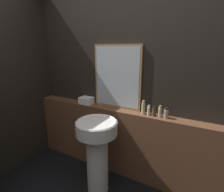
{
  "coord_description": "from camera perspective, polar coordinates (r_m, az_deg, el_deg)",
  "views": [
    {
      "loc": [
        0.96,
        -0.4,
        1.64
      ],
      "look_at": [
        -0.04,
        1.38,
        1.08
      ],
      "focal_mm": 28.0,
      "sensor_mm": 36.0,
      "label": 1
    }
  ],
  "objects": [
    {
      "name": "wall_back",
      "position": [
        2.25,
        3.41,
        5.16
      ],
      "size": [
        8.0,
        0.06,
        2.5
      ],
      "color": "black",
      "rests_on": "ground_plane"
    },
    {
      "name": "vanity_counter",
      "position": [
        2.42,
        1.86,
        -14.37
      ],
      "size": [
        2.56,
        0.17,
        0.89
      ],
      "color": "brown",
      "rests_on": "ground_plane"
    },
    {
      "name": "pedestal_sink",
      "position": [
        2.06,
        -4.88,
        -16.46
      ],
      "size": [
        0.46,
        0.46,
        0.89
      ],
      "color": "white",
      "rests_on": "ground_plane"
    },
    {
      "name": "mirror",
      "position": [
        2.22,
        1.7,
        6.18
      ],
      "size": [
        0.65,
        0.03,
        0.8
      ],
      "color": "#937047",
      "rests_on": "vanity_counter"
    },
    {
      "name": "towel_stack",
      "position": [
        2.48,
        -8.31,
        -1.45
      ],
      "size": [
        0.18,
        0.14,
        0.09
      ],
      "color": "white",
      "rests_on": "vanity_counter"
    },
    {
      "name": "shampoo_bottle",
      "position": [
        2.09,
        10.19,
        -3.83
      ],
      "size": [
        0.04,
        0.04,
        0.16
      ],
      "color": "#C6B284",
      "rests_on": "vanity_counter"
    },
    {
      "name": "conditioner_bottle",
      "position": [
        2.08,
        11.86,
        -4.66
      ],
      "size": [
        0.04,
        0.04,
        0.12
      ],
      "color": "beige",
      "rests_on": "vanity_counter"
    },
    {
      "name": "lotion_bottle",
      "position": [
        2.06,
        13.58,
        -5.01
      ],
      "size": [
        0.04,
        0.04,
        0.11
      ],
      "color": "#4C3823",
      "rests_on": "vanity_counter"
    },
    {
      "name": "body_wash_bottle",
      "position": [
        2.04,
        15.38,
        -4.98
      ],
      "size": [
        0.04,
        0.04,
        0.14
      ],
      "color": "#C6B284",
      "rests_on": "vanity_counter"
    },
    {
      "name": "hand_soap_bottle",
      "position": [
        2.03,
        17.29,
        -5.46
      ],
      "size": [
        0.05,
        0.05,
        0.12
      ],
      "color": "gray",
      "rests_on": "vanity_counter"
    }
  ]
}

